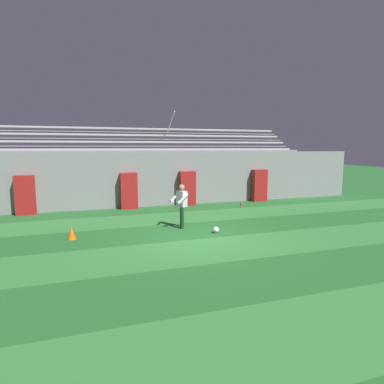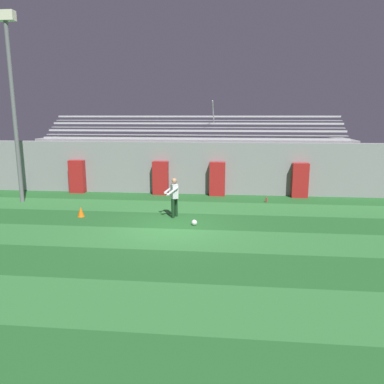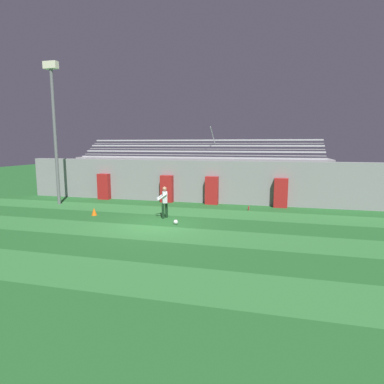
% 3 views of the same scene
% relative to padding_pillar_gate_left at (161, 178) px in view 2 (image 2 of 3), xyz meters
% --- Properties ---
extents(ground_plane, '(80.00, 80.00, 0.00)m').
position_rel_padding_pillar_gate_left_xyz_m(ground_plane, '(1.53, -5.95, -0.90)').
color(ground_plane, '#236028').
extents(turf_stripe_near, '(28.00, 2.30, 0.01)m').
position_rel_padding_pillar_gate_left_xyz_m(turf_stripe_near, '(1.53, -11.95, -0.90)').
color(turf_stripe_near, '#337A38').
rests_on(turf_stripe_near, ground).
extents(turf_stripe_mid, '(28.00, 2.30, 0.01)m').
position_rel_padding_pillar_gate_left_xyz_m(turf_stripe_mid, '(1.53, -7.34, -0.90)').
color(turf_stripe_mid, '#337A38').
rests_on(turf_stripe_mid, ground).
extents(turf_stripe_far, '(28.00, 2.30, 0.01)m').
position_rel_padding_pillar_gate_left_xyz_m(turf_stripe_far, '(1.53, -2.74, -0.90)').
color(turf_stripe_far, '#337A38').
rests_on(turf_stripe_far, ground).
extents(back_wall, '(24.00, 0.60, 2.80)m').
position_rel_padding_pillar_gate_left_xyz_m(back_wall, '(1.53, 0.55, 0.50)').
color(back_wall, gray).
rests_on(back_wall, ground).
extents(padding_pillar_gate_left, '(0.82, 0.44, 1.80)m').
position_rel_padding_pillar_gate_left_xyz_m(padding_pillar_gate_left, '(0.00, 0.00, 0.00)').
color(padding_pillar_gate_left, '#B21E1E').
rests_on(padding_pillar_gate_left, ground).
extents(padding_pillar_gate_right, '(0.82, 0.44, 1.80)m').
position_rel_padding_pillar_gate_left_xyz_m(padding_pillar_gate_right, '(3.06, 0.00, 0.00)').
color(padding_pillar_gate_right, '#B21E1E').
rests_on(padding_pillar_gate_right, ground).
extents(padding_pillar_far_left, '(0.82, 0.44, 1.80)m').
position_rel_padding_pillar_gate_left_xyz_m(padding_pillar_far_left, '(-4.67, 0.00, 0.00)').
color(padding_pillar_far_left, '#B21E1E').
rests_on(padding_pillar_far_left, ground).
extents(padding_pillar_far_right, '(0.82, 0.44, 1.80)m').
position_rel_padding_pillar_gate_left_xyz_m(padding_pillar_far_right, '(7.36, 0.00, 0.00)').
color(padding_pillar_far_right, '#B21E1E').
rests_on(padding_pillar_far_right, ground).
extents(bleacher_stand, '(18.00, 3.35, 5.03)m').
position_rel_padding_pillar_gate_left_xyz_m(bleacher_stand, '(1.53, 2.54, 0.60)').
color(bleacher_stand, gray).
rests_on(bleacher_stand, ground).
extents(floodlight_pole, '(0.90, 0.36, 8.86)m').
position_rel_padding_pillar_gate_left_xyz_m(floodlight_pole, '(-6.54, -2.45, 4.63)').
color(floodlight_pole, slate).
rests_on(floodlight_pole, ground).
extents(goalkeeper, '(0.67, 0.72, 1.67)m').
position_rel_padding_pillar_gate_left_xyz_m(goalkeeper, '(1.41, -4.51, 0.05)').
color(goalkeeper, '#143319').
rests_on(goalkeeper, ground).
extents(soccer_ball, '(0.22, 0.22, 0.22)m').
position_rel_padding_pillar_gate_left_xyz_m(soccer_ball, '(2.37, -5.63, -0.79)').
color(soccer_ball, white).
rests_on(soccer_ball, ground).
extents(traffic_cone, '(0.30, 0.30, 0.42)m').
position_rel_padding_pillar_gate_left_xyz_m(traffic_cone, '(-2.54, -4.85, -0.69)').
color(traffic_cone, orange).
rests_on(traffic_cone, ground).
extents(water_bottle, '(0.07, 0.07, 0.24)m').
position_rel_padding_pillar_gate_left_xyz_m(water_bottle, '(5.54, -1.33, -0.78)').
color(water_bottle, red).
rests_on(water_bottle, ground).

